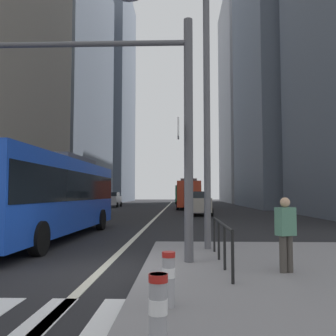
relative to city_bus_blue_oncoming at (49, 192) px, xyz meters
The scene contains 16 objects.
ground_plane 14.83m from the city_bus_blue_oncoming, 76.87° to the left, with size 160.00×160.00×0.00m, color black.
lane_centre_line 24.62m from the city_bus_blue_oncoming, 82.18° to the left, with size 0.20×80.00×0.01m, color beige.
office_tower_left_mid 45.63m from the city_bus_blue_oncoming, 107.40° to the left, with size 10.69×25.14×37.71m, color slate.
office_tower_left_far 71.90m from the city_bus_blue_oncoming, 100.66° to the left, with size 12.74×21.41×47.67m, color slate.
office_tower_right_far 66.88m from the city_bus_blue_oncoming, 71.48° to the left, with size 12.58×20.51×42.23m, color #9E9EA3.
city_bus_blue_oncoming is the anchor object (origin of this frame).
city_bus_red_receding 29.57m from the city_bus_blue_oncoming, 78.12° to the left, with size 2.75×10.78×3.40m.
city_bus_red_distant 51.69m from the city_bus_blue_oncoming, 83.67° to the left, with size 2.90×10.91×3.40m.
car_oncoming_mid 34.36m from the city_bus_blue_oncoming, 96.38° to the left, with size 2.06×4.52×1.94m.
car_receding_near 17.26m from the city_bus_blue_oncoming, 67.28° to the left, with size 2.09×4.41×1.94m.
traffic_signal_gantry 6.85m from the city_bus_blue_oncoming, 57.09° to the right, with size 5.70×0.65×6.00m.
street_lamp_post 7.66m from the city_bus_blue_oncoming, 28.77° to the right, with size 5.50×0.32×8.00m.
bollard_front 11.84m from the city_bus_blue_oncoming, 65.03° to the right, with size 0.20×0.20×0.84m.
bollard_left 10.35m from the city_bus_blue_oncoming, 60.76° to the right, with size 0.20×0.20×0.79m.
pedestrian_railing 8.44m from the city_bus_blue_oncoming, 42.92° to the right, with size 0.06×3.75×0.98m.
pedestrian_waiting 9.90m from the city_bus_blue_oncoming, 41.47° to the right, with size 0.44×0.37×1.56m.
Camera 1 is at (1.86, -8.74, 1.79)m, focal length 39.53 mm.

